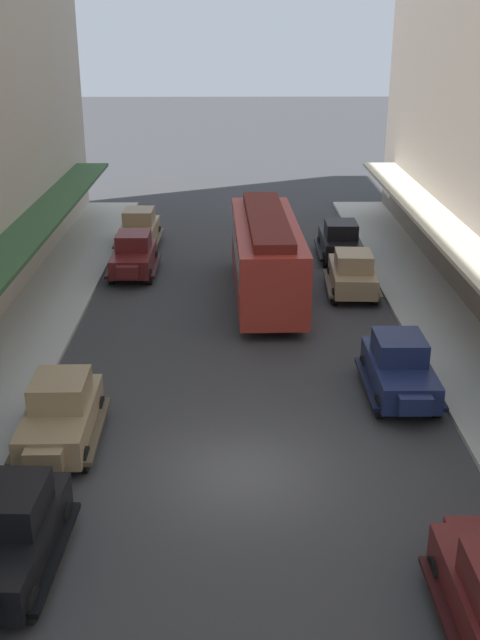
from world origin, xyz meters
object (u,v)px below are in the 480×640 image
parked_car_3 (8,532)px  parked_car_5 (352,272)px  parked_car_2 (60,412)px  parked_car_6 (139,228)px  parked_car_1 (400,367)px  parked_car_4 (134,254)px  parked_car_0 (340,239)px  streetcar (266,253)px

parked_car_3 → parked_car_5: (9.56, 17.08, 0.00)m
parked_car_2 → parked_car_6: (-0.07, 19.20, 0.00)m
parked_car_1 → parked_car_4: bearing=128.2°
parked_car_1 → parked_car_5: size_ratio=0.99×
parked_car_0 → parked_car_1: same height
parked_car_2 → parked_car_5: (9.55, 11.97, 0.00)m
parked_car_5 → parked_car_6: same height
parked_car_4 → parked_car_5: (9.34, -2.71, 0.00)m
parked_car_1 → parked_car_6: (-9.67, 16.47, 0.00)m
parked_car_6 → streetcar: streetcar is taller
parked_car_2 → parked_car_5: same height
parked_car_5 → parked_car_2: bearing=-128.6°
parked_car_3 → parked_car_6: bearing=90.1°
parked_car_6 → streetcar: size_ratio=0.44×
parked_car_1 → parked_car_6: same height
parked_car_5 → streetcar: 3.74m
parked_car_3 → streetcar: (5.97, 16.65, 0.96)m
parked_car_3 → parked_car_4: 19.79m
parked_car_0 → parked_car_3: 24.13m
parked_car_1 → parked_car_2: size_ratio=1.00×
parked_car_6 → parked_car_4: bearing=-86.5°
parked_car_0 → parked_car_5: 5.01m
parked_car_3 → parked_car_6: (-0.06, 24.31, 0.00)m
parked_car_5 → parked_car_6: (-9.62, 7.23, 0.00)m
parked_car_4 → parked_car_6: 4.53m
parked_car_1 → parked_car_5: 9.24m
parked_car_5 → parked_car_3: bearing=-119.2°
parked_car_3 → parked_car_5: size_ratio=1.00×
parked_car_6 → parked_car_1: bearing=-59.6°
parked_car_0 → parked_car_5: size_ratio=0.99×
parked_car_2 → parked_car_3: size_ratio=0.99×
parked_car_3 → streetcar: streetcar is taller
parked_car_6 → parked_car_0: bearing=-12.8°
parked_car_6 → parked_car_5: bearing=-36.9°
parked_car_1 → streetcar: (-3.64, 8.81, 0.96)m
parked_car_1 → parked_car_2: 9.98m
parked_car_1 → parked_car_6: size_ratio=0.99×
parked_car_0 → streetcar: streetcar is taller
parked_car_4 → streetcar: 6.63m
parked_car_0 → parked_car_2: same height
parked_car_3 → parked_car_4: (0.22, 19.79, 0.00)m
parked_car_4 → parked_car_3: bearing=-90.6°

